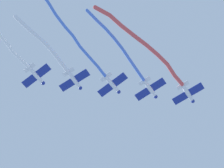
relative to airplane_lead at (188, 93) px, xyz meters
The scene contains 10 objects.
airplane_lead is the anchor object (origin of this frame).
smoke_trail_lead 16.15m from the airplane_lead, 77.80° to the left, with size 9.17×26.39×3.20m.
airplane_left_wing 8.91m from the airplane_lead, 36.59° to the left, with size 7.88×5.90×1.96m.
smoke_trail_left_wing 20.16m from the airplane_lead, 64.27° to the left, with size 4.40×20.57×4.02m.
airplane_right_wing 17.82m from the airplane_lead, 36.60° to the left, with size 7.93×5.98×1.96m.
smoke_trail_right_wing 29.95m from the airplane_lead, 57.51° to the left, with size 3.13×24.54×1.63m.
airplane_slot 26.74m from the airplane_lead, 36.57° to the left, with size 7.83×5.85×1.96m.
smoke_trail_slot 35.24m from the airplane_lead, 49.75° to the left, with size 4.24×17.13×2.01m.
airplane_trail 35.65m from the airplane_lead, 36.58° to the left, with size 7.92×5.96×1.96m.
smoke_trail_trail 43.02m from the airplane_lead, 46.27° to the left, with size 2.15×14.92×1.89m.
Camera 1 is at (-6.42, 35.43, 4.27)m, focal length 58.25 mm.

